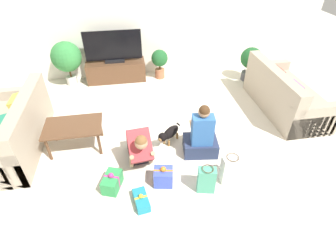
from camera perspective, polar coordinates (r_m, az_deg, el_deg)
The scene contains 18 objects.
ground_plane at distance 4.45m, azimuth -0.59°, elevation -2.90°, with size 16.00×16.00×0.00m, color beige.
wall_back at distance 6.21m, azimuth -4.85°, elevation 22.56°, with size 8.40×0.06×2.60m.
sofa_left at distance 4.79m, azimuth -30.69°, elevation -1.13°, with size 0.90×1.87×0.85m.
sofa_right at distance 5.51m, azimuth 23.94°, elevation 6.09°, with size 0.90×1.87×0.85m.
coffee_table at distance 4.32m, azimuth -19.91°, elevation -0.43°, with size 0.88×0.58×0.43m.
tv_console at distance 6.28m, azimuth -11.20°, elevation 11.69°, with size 1.31×0.46×0.45m.
tv at distance 6.07m, azimuth -11.82°, elevation 16.24°, with size 1.24×0.20×0.69m.
potted_plant_corner_right at distance 6.36m, azimuth 17.56°, elevation 13.37°, with size 0.47×0.47×0.76m.
potted_plant_back_right at distance 6.19m, azimuth -1.83°, elevation 14.02°, with size 0.37×0.37×0.67m.
potted_plant_back_left at distance 6.19m, azimuth -21.23°, elevation 13.69°, with size 0.64×0.64×0.98m.
person_kneeling at distance 3.85m, azimuth -6.33°, elevation -4.57°, with size 0.39×0.77×0.74m.
person_sitting at distance 4.03m, azimuth 7.24°, elevation -2.41°, with size 0.57×0.52×0.91m.
dog at distance 4.26m, azimuth 0.21°, elevation -1.64°, with size 0.43×0.41×0.30m.
gift_box_a at distance 3.67m, azimuth -1.01°, elevation -10.96°, with size 0.29×0.26×0.32m.
gift_box_b at distance 3.72m, azimuth -12.05°, elevation -11.79°, with size 0.31×0.38×0.27m.
gift_box_c at distance 3.53m, azimuth -5.83°, elevation -15.78°, with size 0.22×0.36×0.18m.
gift_bag_a at distance 3.58m, azimuth 8.36°, elevation -11.53°, with size 0.26×0.18×0.42m.
gift_bag_b at distance 3.74m, azimuth 13.42°, elevation -9.16°, with size 0.26×0.17×0.46m.
Camera 1 is at (-0.52, -3.35, 2.87)m, focal length 28.00 mm.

